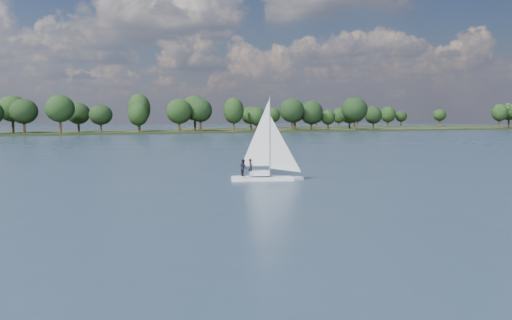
{
  "coord_description": "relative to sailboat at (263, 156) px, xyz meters",
  "views": [
    {
      "loc": [
        -37.02,
        -14.69,
        6.63
      ],
      "look_at": [
        -14.31,
        34.1,
        2.5
      ],
      "focal_mm": 40.0,
      "sensor_mm": 36.0,
      "label": 1
    }
  ],
  "objects": [
    {
      "name": "far_shore_back",
      "position": [
        171.6,
        221.8,
        -2.52
      ],
      "size": [
        220.0,
        30.0,
        1.4
      ],
      "primitive_type": "cube",
      "color": "black",
      "rests_on": "ground"
    },
    {
      "name": "far_shore",
      "position": [
        11.6,
        173.8,
        -2.52
      ],
      "size": [
        660.0,
        40.0,
        1.5
      ],
      "primitive_type": "cube",
      "color": "black",
      "rests_on": "ground"
    },
    {
      "name": "treeline",
      "position": [
        -2.1,
        169.15,
        5.52
      ],
      "size": [
        562.37,
        73.88,
        17.31
      ],
      "color": "black",
      "rests_on": "ground"
    },
    {
      "name": "ground",
      "position": [
        11.6,
        61.8,
        -2.52
      ],
      "size": [
        700.0,
        700.0,
        0.0
      ],
      "primitive_type": "plane",
      "color": "#233342",
      "rests_on": "ground"
    },
    {
      "name": "sailboat",
      "position": [
        0.0,
        0.0,
        0.0
      ],
      "size": [
        7.11,
        4.03,
        9.02
      ],
      "rotation": [
        0.0,
        0.0,
        -0.33
      ],
      "color": "silver",
      "rests_on": "ground"
    }
  ]
}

